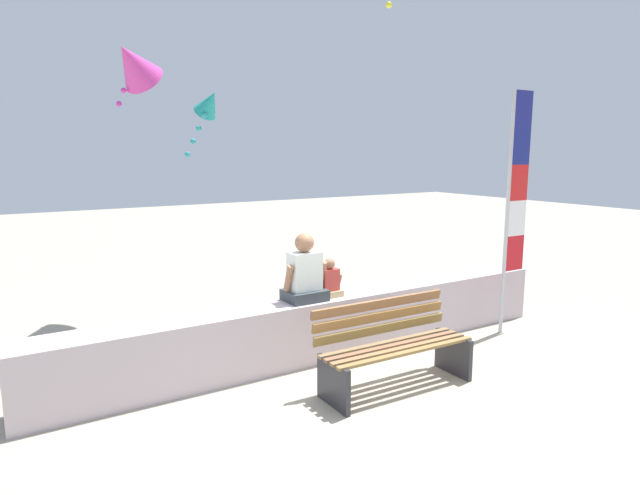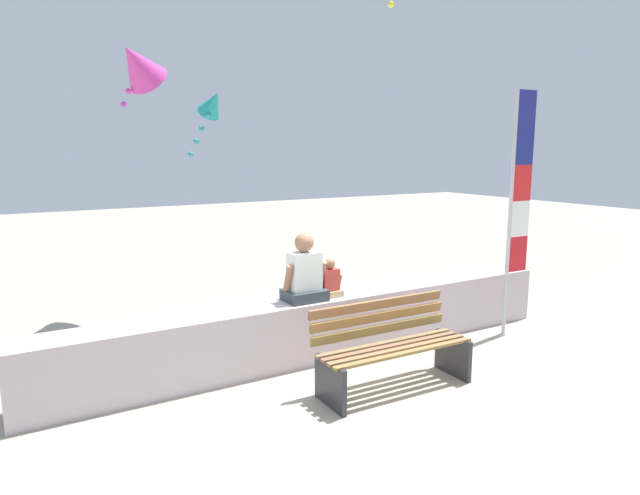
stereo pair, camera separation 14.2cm
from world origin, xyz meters
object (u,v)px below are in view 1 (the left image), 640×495
object	(u,v)px
person_adult	(305,274)
kite_magenta	(133,64)
park_bench	(393,347)
flag_banner	(514,195)
person_child	(330,281)
kite_teal	(209,104)

from	to	relation	value
person_adult	kite_magenta	xyz separation A→B (m)	(-1.08, 2.90, 2.61)
person_adult	park_bench	bearing A→B (deg)	-69.88
flag_banner	park_bench	bearing A→B (deg)	-167.12
park_bench	person_adult	bearing A→B (deg)	110.12
flag_banner	kite_magenta	world-z (taller)	kite_magenta
person_adult	flag_banner	bearing A→B (deg)	-10.77
park_bench	person_child	xyz separation A→B (m)	(-0.06, 1.11, 0.49)
kite_teal	person_adult	bearing A→B (deg)	-84.96
person_child	flag_banner	bearing A→B (deg)	-12.20
kite_teal	kite_magenta	bearing A→B (deg)	146.56
kite_teal	kite_magenta	size ratio (longest dim) A/B	0.99
person_child	kite_teal	size ratio (longest dim) A/B	0.46
person_adult	flag_banner	size ratio (longest dim) A/B	0.25
park_bench	kite_teal	xyz separation A→B (m)	(-0.61, 3.43, 2.66)
flag_banner	kite_teal	world-z (taller)	kite_teal
person_child	kite_magenta	bearing A→B (deg)	116.19
kite_teal	park_bench	bearing A→B (deg)	-79.89
park_bench	flag_banner	bearing A→B (deg)	12.88
person_adult	kite_magenta	size ratio (longest dim) A/B	0.77
park_bench	kite_teal	distance (m)	4.38
person_adult	person_child	distance (m)	0.37
kite_magenta	flag_banner	bearing A→B (deg)	-41.07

